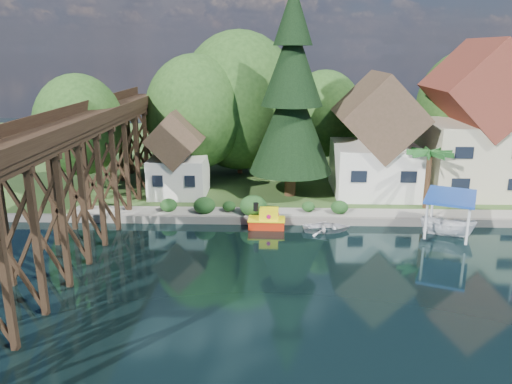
% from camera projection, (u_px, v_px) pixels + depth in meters
% --- Properties ---
extents(ground, '(140.00, 140.00, 0.00)m').
position_uv_depth(ground, '(310.00, 267.00, 31.90)').
color(ground, black).
rests_on(ground, ground).
extents(bank, '(140.00, 52.00, 0.50)m').
position_uv_depth(bank, '(292.00, 155.00, 64.50)').
color(bank, '#2C481C').
rests_on(bank, ground).
extents(seawall, '(60.00, 0.40, 0.62)m').
position_uv_depth(seawall, '(354.00, 221.00, 39.37)').
color(seawall, slate).
rests_on(seawall, ground).
extents(promenade, '(50.00, 2.60, 0.06)m').
position_uv_depth(promenade, '(376.00, 214.00, 40.49)').
color(promenade, gray).
rests_on(promenade, bank).
extents(trestle_bridge, '(4.12, 44.18, 9.30)m').
position_uv_depth(trestle_bridge, '(85.00, 165.00, 35.92)').
color(trestle_bridge, black).
rests_on(trestle_bridge, ground).
extents(house_left, '(7.64, 8.64, 11.02)m').
position_uv_depth(house_left, '(376.00, 143.00, 45.63)').
color(house_left, white).
rests_on(house_left, bank).
extents(house_center, '(8.65, 9.18, 13.89)m').
position_uv_depth(house_center, '(475.00, 129.00, 45.46)').
color(house_center, beige).
rests_on(house_center, bank).
extents(shed, '(5.09, 5.40, 7.85)m').
position_uv_depth(shed, '(178.00, 159.00, 45.13)').
color(shed, white).
rests_on(shed, bank).
extents(bg_trees, '(49.90, 13.30, 10.57)m').
position_uv_depth(bg_trees, '(307.00, 112.00, 50.28)').
color(bg_trees, '#382314').
rests_on(bg_trees, bank).
extents(shrubs, '(15.76, 2.47, 1.70)m').
position_uv_depth(shrubs, '(246.00, 204.00, 40.61)').
color(shrubs, '#163E18').
rests_on(shrubs, bank).
extents(conifer, '(7.42, 7.42, 18.27)m').
position_uv_depth(conifer, '(292.00, 98.00, 43.41)').
color(conifer, '#382314').
rests_on(conifer, bank).
extents(palm_tree, '(4.15, 4.15, 5.21)m').
position_uv_depth(palm_tree, '(430.00, 155.00, 40.96)').
color(palm_tree, '#382314').
rests_on(palm_tree, bank).
extents(tugboat, '(2.89, 1.64, 2.07)m').
position_uv_depth(tugboat, '(267.00, 220.00, 38.71)').
color(tugboat, red).
rests_on(tugboat, ground).
extents(boat_white_a, '(3.86, 2.90, 0.76)m').
position_uv_depth(boat_white_a, '(327.00, 226.00, 38.08)').
color(boat_white_a, silver).
rests_on(boat_white_a, ground).
extents(boat_canopy, '(4.99, 5.81, 3.15)m').
position_uv_depth(boat_canopy, '(448.00, 219.00, 36.82)').
color(boat_canopy, white).
rests_on(boat_canopy, ground).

